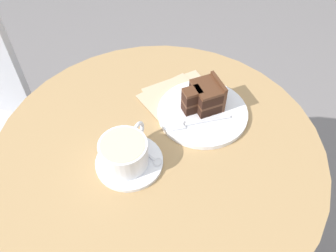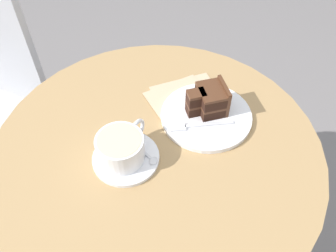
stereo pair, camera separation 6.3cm
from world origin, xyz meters
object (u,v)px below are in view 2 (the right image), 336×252
fork (194,126)px  napkin (187,101)px  teaspoon (145,153)px  coffee_cup (121,147)px  cake_plate (206,116)px  saucer (126,158)px  cake_slice (210,100)px

fork → napkin: 0.09m
teaspoon → fork: size_ratio=0.79×
fork → napkin: size_ratio=0.54×
teaspoon → napkin: (0.19, 0.01, -0.01)m
coffee_cup → cake_plate: coffee_cup is taller
saucer → cake_slice: bearing=-22.1°
saucer → fork: size_ratio=1.17×
teaspoon → cake_plate: 0.18m
saucer → cake_plate: cake_plate is taller
cake_plate → coffee_cup: bearing=154.2°
teaspoon → napkin: bearing=106.9°
cake_plate → napkin: cake_plate is taller
cake_plate → fork: fork is taller
saucer → cake_plate: (0.20, -0.09, 0.00)m
saucer → coffee_cup: 0.04m
coffee_cup → fork: 0.18m
coffee_cup → teaspoon: coffee_cup is taller
cake_plate → saucer: bearing=155.6°
coffee_cup → saucer: bearing=-71.5°
saucer → fork: 0.17m
saucer → coffee_cup: size_ratio=1.06×
cake_plate → napkin: bearing=72.2°
fork → coffee_cup: bearing=20.8°
coffee_cup → cake_slice: (0.22, -0.10, 0.00)m
teaspoon → napkin: 0.19m
cake_plate → napkin: 0.07m
cake_slice → fork: 0.07m
coffee_cup → teaspoon: bearing=-51.1°
teaspoon → cake_slice: cake_slice is taller
cake_plate → fork: (-0.05, 0.01, 0.01)m
saucer → napkin: bearing=-6.3°
coffee_cup → fork: (0.15, -0.09, -0.03)m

